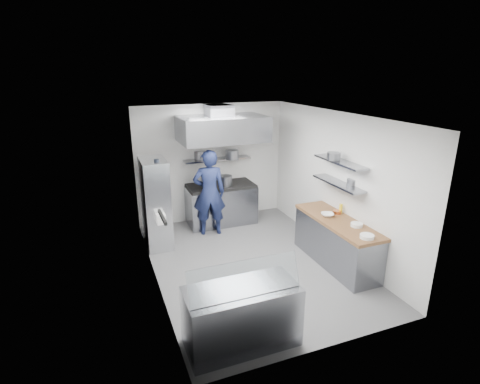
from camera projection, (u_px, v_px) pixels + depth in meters
name	position (u px, v px, depth m)	size (l,w,h in m)	color
floor	(251.00, 262.00, 7.22)	(5.00, 5.00, 0.00)	#4D4D4F
ceiling	(253.00, 116.00, 6.34)	(5.00, 5.00, 0.00)	silver
wall_back	(211.00, 163.00, 8.99)	(3.60, 0.02, 2.80)	white
wall_front	(332.00, 254.00, 4.57)	(3.60, 0.02, 2.80)	white
wall_left	(152.00, 206.00, 6.16)	(5.00, 0.02, 2.80)	white
wall_right	(336.00, 183.00, 7.40)	(5.00, 0.02, 2.80)	white
gas_range	(221.00, 205.00, 8.97)	(1.60, 0.80, 0.90)	gray
cooktop	(221.00, 186.00, 8.82)	(1.57, 0.78, 0.06)	black
stock_pot_left	(207.00, 182.00, 8.65)	(0.28, 0.28, 0.20)	slate
stock_pot_mid	(225.00, 181.00, 8.69)	(0.32, 0.32, 0.24)	slate
over_range_shelf	(217.00, 159.00, 8.85)	(1.60, 0.30, 0.04)	gray
shelf_pot_a	(200.00, 155.00, 8.81)	(0.26, 0.26, 0.18)	slate
shelf_pot_b	(232.00, 155.00, 8.73)	(0.31, 0.31, 0.22)	slate
extractor_hood	(222.00, 129.00, 8.24)	(1.90, 1.15, 0.55)	gray
hood_duct	(219.00, 110.00, 8.32)	(0.55, 0.55, 0.24)	slate
red_firebox	(160.00, 168.00, 8.50)	(0.22, 0.10, 0.26)	red
chef	(209.00, 193.00, 8.22)	(0.70, 0.46, 1.93)	#182149
wire_rack	(156.00, 203.00, 7.69)	(0.50, 0.90, 1.85)	silver
rack_bin_a	(161.00, 219.00, 7.23)	(0.17, 0.21, 0.19)	white
rack_bin_b	(156.00, 189.00, 7.40)	(0.12, 0.16, 0.14)	yellow
rack_jar	(157.00, 164.00, 7.27)	(0.10, 0.10, 0.18)	black
knife_strip	(162.00, 217.00, 5.33)	(0.04, 0.55, 0.05)	black
prep_counter_base	(336.00, 243.00, 7.07)	(0.62, 2.00, 0.84)	gray
prep_counter_top	(338.00, 221.00, 6.93)	(0.65, 2.04, 0.06)	brown
plate_stack_a	(367.00, 236.00, 6.16)	(0.23, 0.23, 0.06)	white
plate_stack_b	(357.00, 225.00, 6.62)	(0.21, 0.21, 0.06)	white
copper_pan	(337.00, 212.00, 7.21)	(0.16, 0.16, 0.06)	#D6743C
squeeze_bottle	(341.00, 209.00, 7.22)	(0.07, 0.07, 0.18)	yellow
mixing_bowl	(327.00, 215.00, 7.08)	(0.24, 0.24, 0.06)	white
wall_shelf_lower	(338.00, 183.00, 7.05)	(0.30, 1.30, 0.04)	gray
wall_shelf_upper	(340.00, 162.00, 6.92)	(0.30, 1.30, 0.04)	gray
shelf_pot_c	(352.00, 182.00, 6.92)	(0.19, 0.19, 0.10)	slate
shelf_pot_d	(334.00, 156.00, 6.96)	(0.25, 0.25, 0.14)	slate
display_case	(242.00, 316.00, 4.98)	(1.50, 0.70, 0.85)	gray
display_glass	(245.00, 278.00, 4.67)	(1.47, 0.02, 0.45)	silver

